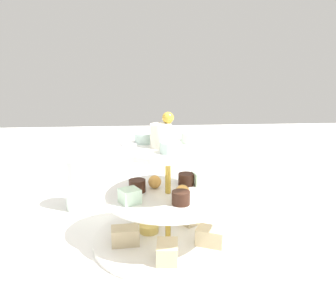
% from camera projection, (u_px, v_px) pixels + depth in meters
% --- Properties ---
extents(ground_plane, '(2.40, 2.40, 0.00)m').
position_uv_depth(ground_plane, '(168.00, 242.00, 0.68)').
color(ground_plane, white).
extents(tiered_serving_stand, '(0.27, 0.27, 0.24)m').
position_uv_depth(tiered_serving_stand, '(168.00, 205.00, 0.66)').
color(tiered_serving_stand, white).
rests_on(tiered_serving_stand, ground_plane).
extents(water_glass_tall_right, '(0.07, 0.07, 0.12)m').
position_uv_depth(water_glass_tall_right, '(81.00, 183.00, 0.82)').
color(water_glass_tall_right, silver).
rests_on(water_glass_tall_right, ground_plane).
extents(butter_knife_left, '(0.15, 0.11, 0.00)m').
position_uv_depth(butter_knife_left, '(228.00, 191.00, 0.93)').
color(butter_knife_left, silver).
rests_on(butter_knife_left, ground_plane).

